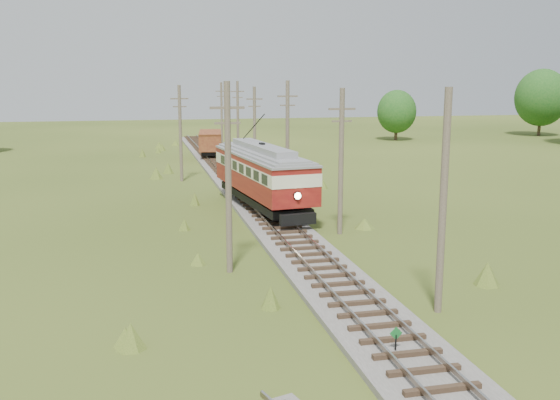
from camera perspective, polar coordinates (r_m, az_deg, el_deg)
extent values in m
plane|color=#334615|center=(20.52, 12.73, -15.54)|extent=(260.00, 260.00, 0.00)
cube|color=#605B54|center=(51.91, -3.54, 1.02)|extent=(3.60, 96.00, 0.25)
cube|color=#726659|center=(51.74, -4.32, 1.38)|extent=(0.08, 96.00, 0.17)
cube|color=#726659|center=(51.97, -2.76, 1.44)|extent=(0.08, 96.00, 0.17)
cube|color=#2D2116|center=(51.88, -3.54, 1.24)|extent=(2.40, 96.00, 0.16)
cylinder|color=black|center=(21.50, 10.52, -12.99)|extent=(0.06, 0.06, 0.80)
cube|color=#186E2A|center=(21.32, 10.57, -11.89)|extent=(0.45, 0.03, 0.45)
cube|color=black|center=(43.14, -1.63, 0.26)|extent=(4.08, 12.56, 0.50)
cube|color=maroon|center=(42.95, -1.64, 1.73)|extent=(4.67, 13.69, 1.23)
cube|color=beige|center=(42.80, -1.65, 3.06)|extent=(4.71, 13.76, 0.78)
cube|color=black|center=(42.80, -1.65, 3.06)|extent=(4.67, 13.16, 0.61)
cube|color=maroon|center=(42.73, -1.65, 3.80)|extent=(4.67, 13.69, 0.34)
cube|color=gray|center=(42.68, -1.65, 4.29)|extent=(4.75, 13.83, 0.42)
cube|color=gray|center=(42.64, -1.66, 4.80)|extent=(2.57, 10.15, 0.45)
sphere|color=#FFF2BF|center=(36.62, 1.63, 0.39)|extent=(0.40, 0.40, 0.40)
cylinder|color=black|center=(44.44, -2.47, 6.68)|extent=(0.67, 5.18, 2.16)
cylinder|color=black|center=(38.18, -0.48, -1.23)|extent=(0.24, 0.90, 0.89)
cylinder|color=black|center=(38.74, 1.86, -1.05)|extent=(0.24, 0.90, 0.89)
cylinder|color=black|center=(47.71, -4.46, 1.20)|extent=(0.24, 0.90, 0.89)
cylinder|color=black|center=(48.17, -2.54, 1.31)|extent=(0.24, 0.90, 0.89)
cube|color=black|center=(73.69, -6.37, 4.51)|extent=(2.77, 6.97, 0.47)
cube|color=maroon|center=(73.57, -6.39, 5.43)|extent=(3.35, 7.78, 1.88)
cube|color=maroon|center=(73.48, -6.41, 6.19)|extent=(3.42, 7.93, 0.11)
cylinder|color=black|center=(71.45, -6.96, 4.34)|extent=(0.20, 0.76, 0.75)
cylinder|color=black|center=(71.43, -5.82, 4.36)|extent=(0.20, 0.76, 0.75)
cylinder|color=black|center=(75.94, -6.90, 4.73)|extent=(0.20, 0.76, 0.75)
cylinder|color=black|center=(75.92, -5.83, 4.75)|extent=(0.20, 0.76, 0.75)
cone|color=gray|center=(68.53, -3.65, 3.78)|extent=(2.87, 2.87, 1.08)
cone|color=gray|center=(67.79, -2.93, 3.52)|extent=(1.61, 1.61, 0.63)
cylinder|color=brown|center=(24.71, 14.69, -0.28)|extent=(0.30, 0.30, 8.80)
cylinder|color=brown|center=(36.65, 5.60, 3.44)|extent=(0.30, 0.30, 8.60)
cube|color=brown|center=(36.38, 5.69, 8.28)|extent=(1.60, 0.12, 0.12)
cube|color=brown|center=(36.42, 5.67, 7.18)|extent=(1.20, 0.10, 0.10)
cylinder|color=brown|center=(49.04, 0.69, 5.61)|extent=(0.30, 0.30, 9.00)
cube|color=brown|center=(48.84, 0.70, 9.47)|extent=(1.60, 0.12, 0.12)
cube|color=brown|center=(48.86, 0.69, 8.65)|extent=(1.20, 0.10, 0.10)
cylinder|color=brown|center=(61.69, -2.33, 6.42)|extent=(0.30, 0.30, 8.40)
cube|color=brown|center=(61.53, -2.36, 9.21)|extent=(1.60, 0.12, 0.12)
cube|color=brown|center=(61.56, -2.35, 8.56)|extent=(1.20, 0.10, 0.10)
cylinder|color=brown|center=(74.53, -3.88, 7.38)|extent=(0.30, 0.30, 8.90)
cube|color=brown|center=(74.40, -3.91, 9.88)|extent=(1.60, 0.12, 0.12)
cube|color=brown|center=(74.41, -3.90, 9.34)|extent=(1.20, 0.10, 0.10)
cylinder|color=brown|center=(87.35, -5.36, 7.81)|extent=(0.30, 0.30, 8.70)
cube|color=brown|center=(87.24, -5.39, 9.88)|extent=(1.60, 0.12, 0.12)
cube|color=brown|center=(87.25, -5.39, 9.42)|extent=(1.20, 0.10, 0.10)
cylinder|color=brown|center=(29.11, -4.75, 1.90)|extent=(0.30, 0.30, 9.00)
cube|color=brown|center=(28.78, -4.85, 8.40)|extent=(1.60, 0.12, 0.12)
cube|color=brown|center=(28.82, -4.83, 7.01)|extent=(1.20, 0.10, 0.10)
cylinder|color=brown|center=(56.79, -9.09, 6.00)|extent=(0.30, 0.30, 8.60)
cube|color=brown|center=(56.62, -9.18, 9.13)|extent=(1.60, 0.12, 0.12)
cube|color=brown|center=(56.64, -9.16, 8.42)|extent=(1.20, 0.10, 0.10)
cylinder|color=#38281C|center=(111.18, 22.63, 6.37)|extent=(0.50, 0.50, 3.60)
ellipsoid|color=#174F19|center=(110.98, 22.79, 8.63)|extent=(8.40, 8.40, 9.24)
cylinder|color=#38281C|center=(96.69, 10.55, 6.14)|extent=(0.50, 0.50, 2.52)
ellipsoid|color=#174F19|center=(96.49, 10.62, 7.96)|extent=(5.88, 5.88, 6.47)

